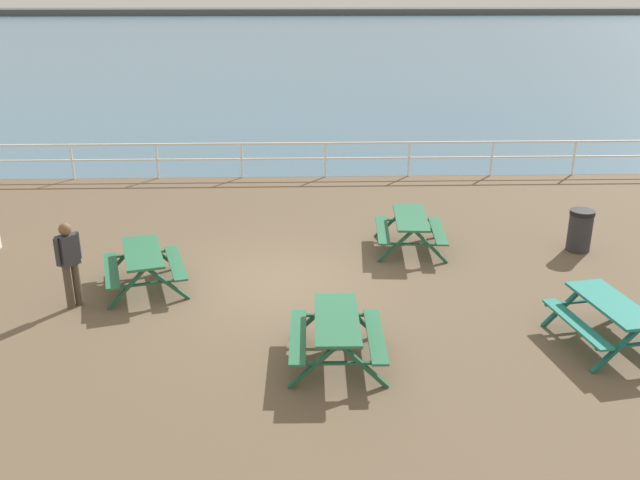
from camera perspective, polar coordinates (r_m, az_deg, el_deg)
The scene contains 10 objects.
ground_plane at distance 14.22m, azimuth -3.52°, elevation -3.82°, with size 30.00×24.00×0.20m, color brown.
sea_band at distance 65.91m, azimuth -2.24°, elevation 15.96°, with size 142.00×90.00×0.01m, color #476B84.
distant_shoreline at distance 108.80m, azimuth -2.10°, elevation 17.98°, with size 142.00×6.00×1.80m, color #4C4C47.
seaward_railing at distance 21.27m, azimuth -3.01°, elevation 7.16°, with size 23.07×0.07×1.08m.
picnic_table_near_left at distance 14.11m, azimuth -14.28°, elevation -1.63°, with size 1.94×2.14×0.80m.
picnic_table_near_right at distance 12.61m, azimuth 22.76°, elevation -5.51°, with size 1.80×2.03×0.80m.
picnic_table_mid_centre at distance 11.15m, azimuth 1.39°, elevation -7.27°, with size 1.57×1.82×0.80m.
picnic_table_far_left at distance 15.73m, azimuth 7.43°, elevation 1.24°, with size 1.65×1.90×0.80m.
visitor at distance 13.57m, azimuth -19.87°, elevation -1.53°, with size 0.38×0.44×1.66m.
litter_bin at distance 16.63m, azimuth 20.54°, elevation 0.75°, with size 0.55×0.55×0.95m.
Camera 1 is at (0.48, -12.89, 5.88)m, focal length 39.04 mm.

